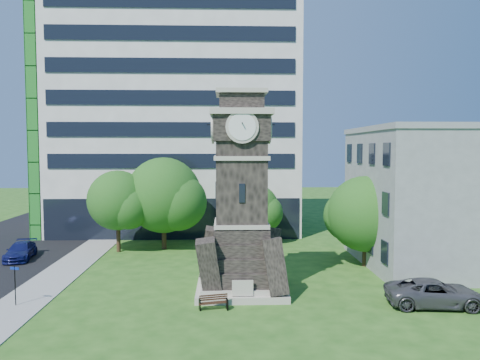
{
  "coord_description": "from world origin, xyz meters",
  "views": [
    {
      "loc": [
        1.98,
        -26.32,
        8.73
      ],
      "look_at": [
        3.07,
        6.12,
        6.58
      ],
      "focal_mm": 35.0,
      "sensor_mm": 36.0,
      "label": 1
    }
  ],
  "objects_px": {
    "car_street_north": "(21,251)",
    "street_sign": "(15,281)",
    "clock_tower": "(241,206)",
    "park_bench": "(213,302)",
    "car_east_lot": "(435,293)"
  },
  "relations": [
    {
      "from": "car_street_north",
      "to": "street_sign",
      "type": "height_order",
      "value": "street_sign"
    },
    {
      "from": "clock_tower",
      "to": "park_bench",
      "type": "height_order",
      "value": "clock_tower"
    },
    {
      "from": "clock_tower",
      "to": "car_east_lot",
      "type": "relative_size",
      "value": 2.27
    },
    {
      "from": "park_bench",
      "to": "car_street_north",
      "type": "bearing_deg",
      "value": 128.79
    },
    {
      "from": "clock_tower",
      "to": "park_bench",
      "type": "bearing_deg",
      "value": -115.9
    },
    {
      "from": "clock_tower",
      "to": "car_street_north",
      "type": "xyz_separation_m",
      "value": [
        -17.2,
        8.84,
        -4.63
      ]
    },
    {
      "from": "clock_tower",
      "to": "car_street_north",
      "type": "height_order",
      "value": "clock_tower"
    },
    {
      "from": "car_street_north",
      "to": "park_bench",
      "type": "xyz_separation_m",
      "value": [
        15.57,
        -12.19,
        -0.22
      ]
    },
    {
      "from": "car_street_north",
      "to": "street_sign",
      "type": "xyz_separation_m",
      "value": [
        4.55,
        -11.27,
        0.77
      ]
    },
    {
      "from": "street_sign",
      "to": "clock_tower",
      "type": "bearing_deg",
      "value": 25.57
    },
    {
      "from": "clock_tower",
      "to": "car_street_north",
      "type": "bearing_deg",
      "value": 152.8
    },
    {
      "from": "car_street_north",
      "to": "park_bench",
      "type": "relative_size",
      "value": 2.86
    },
    {
      "from": "car_east_lot",
      "to": "street_sign",
      "type": "height_order",
      "value": "street_sign"
    },
    {
      "from": "clock_tower",
      "to": "street_sign",
      "type": "distance_m",
      "value": 13.44
    },
    {
      "from": "car_east_lot",
      "to": "park_bench",
      "type": "height_order",
      "value": "car_east_lot"
    }
  ]
}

